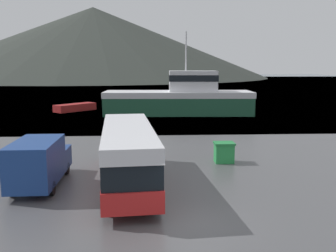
{
  "coord_description": "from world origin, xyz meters",
  "views": [
    {
      "loc": [
        -1.79,
        -14.02,
        6.25
      ],
      "look_at": [
        -0.41,
        12.2,
        2.0
      ],
      "focal_mm": 40.0,
      "sensor_mm": 36.0,
      "label": 1
    }
  ],
  "objects": [
    {
      "name": "delivery_van",
      "position": [
        -7.48,
        5.21,
        1.32
      ],
      "size": [
        2.17,
        5.81,
        2.51
      ],
      "rotation": [
        0.0,
        0.0,
        0.01
      ],
      "color": "navy",
      "rests_on": "ground"
    },
    {
      "name": "hill_backdrop",
      "position": [
        -31.19,
        195.98,
        18.64
      ],
      "size": [
        185.46,
        185.46,
        37.28
      ],
      "primitive_type": "cone",
      "color": "#2D332D",
      "rests_on": "ground"
    },
    {
      "name": "storage_bin",
      "position": [
        3.11,
        9.52,
        0.67
      ],
      "size": [
        1.31,
        1.09,
        1.33
      ],
      "color": "green",
      "rests_on": "ground"
    },
    {
      "name": "fishing_boat",
      "position": [
        2.39,
        34.2,
        2.17
      ],
      "size": [
        19.19,
        6.25,
        10.52
      ],
      "rotation": [
        0.0,
        0.0,
        1.53
      ],
      "color": "#1E5138",
      "rests_on": "water_surface"
    },
    {
      "name": "tour_bus",
      "position": [
        -2.87,
        5.19,
        1.76
      ],
      "size": [
        3.42,
        10.87,
        3.11
      ],
      "rotation": [
        0.0,
        0.0,
        0.09
      ],
      "color": "red",
      "rests_on": "ground"
    },
    {
      "name": "mooring_bollard",
      "position": [
        -1.95,
        17.52,
        0.48
      ],
      "size": [
        0.33,
        0.33,
        0.89
      ],
      "color": "#4C4C51",
      "rests_on": "ground"
    },
    {
      "name": "small_boat",
      "position": [
        -11.98,
        38.38,
        0.5
      ],
      "size": [
        5.42,
        5.7,
        0.99
      ],
      "rotation": [
        0.0,
        0.0,
        5.54
      ],
      "color": "maroon",
      "rests_on": "water_surface"
    },
    {
      "name": "ground_plane",
      "position": [
        0.0,
        0.0,
        0.0
      ],
      "size": [
        400.0,
        400.0,
        0.0
      ],
      "primitive_type": "plane",
      "color": "#4C4C4F"
    },
    {
      "name": "water_surface",
      "position": [
        0.0,
        139.23,
        0.0
      ],
      "size": [
        240.0,
        240.0,
        0.0
      ],
      "primitive_type": "plane",
      "color": "slate",
      "rests_on": "ground"
    }
  ]
}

